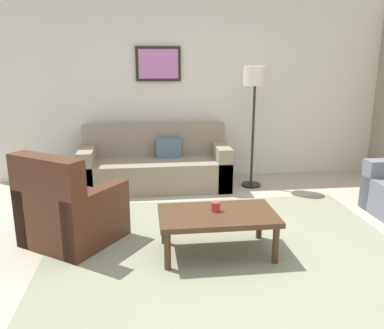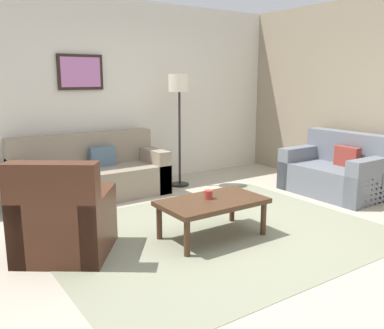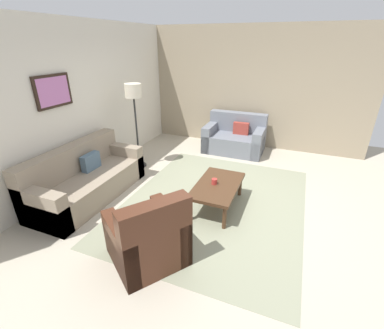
{
  "view_description": "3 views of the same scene",
  "coord_description": "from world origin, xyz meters",
  "px_view_note": "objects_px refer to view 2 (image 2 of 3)",
  "views": [
    {
      "loc": [
        -0.75,
        -3.5,
        1.81
      ],
      "look_at": [
        -0.26,
        0.52,
        0.73
      ],
      "focal_mm": 37.33,
      "sensor_mm": 36.0,
      "label": 1
    },
    {
      "loc": [
        -2.59,
        -3.36,
        1.65
      ],
      "look_at": [
        -0.08,
        0.33,
        0.71
      ],
      "focal_mm": 38.64,
      "sensor_mm": 36.0,
      "label": 2
    },
    {
      "loc": [
        -3.63,
        -1.07,
        2.44
      ],
      "look_at": [
        0.03,
        0.41,
        0.62
      ],
      "focal_mm": 25.05,
      "sensor_mm": 36.0,
      "label": 3
    }
  ],
  "objects_px": {
    "coffee_table": "(212,204)",
    "framed_artwork": "(80,72)",
    "cup": "(208,195)",
    "couch_main": "(90,176)",
    "lamp_standing": "(179,94)",
    "armchair_leather": "(64,225)",
    "couch_loveseat": "(338,173)"
  },
  "relations": [
    {
      "from": "coffee_table",
      "to": "framed_artwork",
      "type": "xyz_separation_m",
      "value": [
        -0.42,
        2.58,
        1.37
      ]
    },
    {
      "from": "cup",
      "to": "couch_main",
      "type": "bearing_deg",
      "value": 103.09
    },
    {
      "from": "cup",
      "to": "lamp_standing",
      "type": "xyz_separation_m",
      "value": [
        0.89,
        1.94,
        0.95
      ]
    },
    {
      "from": "coffee_table",
      "to": "cup",
      "type": "xyz_separation_m",
      "value": [
        -0.01,
        0.05,
        0.1
      ]
    },
    {
      "from": "armchair_leather",
      "to": "framed_artwork",
      "type": "relative_size",
      "value": 1.7
    },
    {
      "from": "framed_artwork",
      "to": "coffee_table",
      "type": "bearing_deg",
      "value": -80.75
    },
    {
      "from": "couch_main",
      "to": "cup",
      "type": "bearing_deg",
      "value": -76.91
    },
    {
      "from": "lamp_standing",
      "to": "couch_loveseat",
      "type": "bearing_deg",
      "value": -44.95
    },
    {
      "from": "couch_main",
      "to": "armchair_leather",
      "type": "distance_m",
      "value": 2.02
    },
    {
      "from": "couch_loveseat",
      "to": "framed_artwork",
      "type": "bearing_deg",
      "value": 142.86
    },
    {
      "from": "armchair_leather",
      "to": "cup",
      "type": "distance_m",
      "value": 1.47
    },
    {
      "from": "couch_main",
      "to": "coffee_table",
      "type": "height_order",
      "value": "couch_main"
    },
    {
      "from": "cup",
      "to": "coffee_table",
      "type": "bearing_deg",
      "value": -77.69
    },
    {
      "from": "couch_main",
      "to": "cup",
      "type": "distance_m",
      "value": 2.2
    },
    {
      "from": "couch_main",
      "to": "lamp_standing",
      "type": "height_order",
      "value": "lamp_standing"
    },
    {
      "from": "couch_loveseat",
      "to": "coffee_table",
      "type": "distance_m",
      "value": 2.56
    },
    {
      "from": "cup",
      "to": "framed_artwork",
      "type": "bearing_deg",
      "value": 99.19
    },
    {
      "from": "armchair_leather",
      "to": "framed_artwork",
      "type": "height_order",
      "value": "framed_artwork"
    },
    {
      "from": "armchair_leather",
      "to": "coffee_table",
      "type": "relative_size",
      "value": 1.02
    },
    {
      "from": "couch_main",
      "to": "framed_artwork",
      "type": "distance_m",
      "value": 1.49
    },
    {
      "from": "couch_main",
      "to": "coffee_table",
      "type": "distance_m",
      "value": 2.24
    },
    {
      "from": "couch_loveseat",
      "to": "coffee_table",
      "type": "bearing_deg",
      "value": -172.46
    },
    {
      "from": "framed_artwork",
      "to": "armchair_leather",
      "type": "bearing_deg",
      "value": -114.96
    },
    {
      "from": "couch_loveseat",
      "to": "coffee_table",
      "type": "relative_size",
      "value": 1.24
    },
    {
      "from": "cup",
      "to": "lamp_standing",
      "type": "distance_m",
      "value": 2.34
    },
    {
      "from": "couch_main",
      "to": "armchair_leather",
      "type": "height_order",
      "value": "armchair_leather"
    },
    {
      "from": "coffee_table",
      "to": "cup",
      "type": "relative_size",
      "value": 12.29
    },
    {
      "from": "couch_loveseat",
      "to": "framed_artwork",
      "type": "distance_m",
      "value": 3.98
    },
    {
      "from": "armchair_leather",
      "to": "lamp_standing",
      "type": "height_order",
      "value": "lamp_standing"
    },
    {
      "from": "couch_main",
      "to": "couch_loveseat",
      "type": "distance_m",
      "value": 3.56
    },
    {
      "from": "couch_main",
      "to": "cup",
      "type": "height_order",
      "value": "couch_main"
    },
    {
      "from": "cup",
      "to": "lamp_standing",
      "type": "relative_size",
      "value": 0.05
    }
  ]
}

